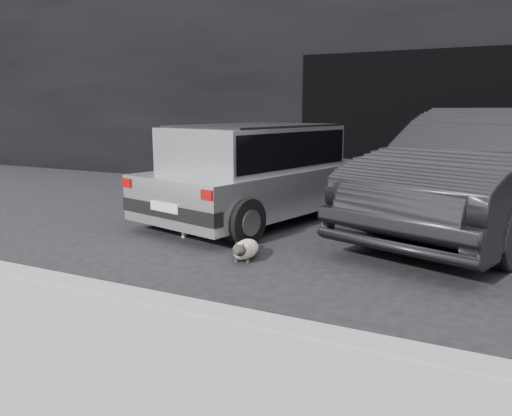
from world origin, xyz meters
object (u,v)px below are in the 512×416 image
at_px(second_car, 487,172).
at_px(cat_siamese, 245,249).
at_px(silver_hatchback, 259,168).
at_px(cat_white, 199,223).

bearing_deg(second_car, cat_siamese, -114.72).
distance_m(silver_hatchback, cat_siamese, 2.13).
relative_size(cat_siamese, cat_white, 0.98).
bearing_deg(second_car, silver_hatchback, -152.57).
bearing_deg(cat_white, silver_hatchback, 148.21).
bearing_deg(cat_white, cat_siamese, 34.43).
bearing_deg(silver_hatchback, cat_white, -85.26).
height_order(second_car, cat_siamese, second_car).
relative_size(silver_hatchback, cat_white, 5.49).
xyz_separation_m(second_car, cat_white, (-3.15, -1.76, -0.61)).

